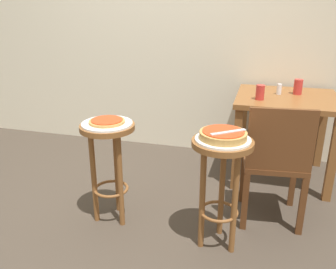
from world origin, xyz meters
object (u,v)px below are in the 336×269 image
condiment_shaker (279,89)px  dining_table (286,111)px  cup_near_edge (260,92)px  serving_plate_middle (107,124)px  stool_foreground (221,171)px  pizza_middle (107,121)px  cup_far_edge (298,87)px  pizza_server_knife (228,132)px  stool_middle (109,152)px  pizza_foreground (223,135)px  serving_plate_foreground (223,139)px  wooden_chair (275,160)px

condiment_shaker → dining_table: bearing=-36.8°
cup_near_edge → serving_plate_middle: bearing=-138.2°
stool_foreground → pizza_middle: pizza_middle is taller
cup_far_edge → pizza_server_knife: (-0.44, -1.19, -0.02)m
condiment_shaker → stool_middle: bearing=-135.7°
pizza_foreground → pizza_server_knife: 0.04m
cup_near_edge → cup_far_edge: 0.40m
serving_plate_foreground → condiment_shaker: (0.32, 1.13, 0.06)m
serving_plate_middle → dining_table: bearing=41.1°
stool_foreground → wooden_chair: bearing=47.2°
condiment_shaker → wooden_chair: size_ratio=0.10×
cup_near_edge → wooden_chair: size_ratio=0.14×
wooden_chair → cup_near_edge: bearing=104.1°
serving_plate_middle → dining_table: 1.52m
condiment_shaker → wooden_chair: 0.85m
stool_foreground → dining_table: size_ratio=0.87×
wooden_chair → stool_middle: bearing=-166.6°
cup_far_edge → pizza_foreground: bearing=-111.7°
pizza_server_knife → dining_table: bearing=34.0°
stool_foreground → serving_plate_foreground: (0.00, -0.00, 0.20)m
stool_middle → serving_plate_middle: (0.00, 0.00, 0.20)m
stool_middle → dining_table: (1.14, 1.00, 0.09)m
serving_plate_foreground → stool_middle: 0.78m
dining_table → pizza_server_knife: size_ratio=3.66×
cup_near_edge → condiment_shaker: cup_near_edge is taller
serving_plate_middle → wooden_chair: wooden_chair is taller
dining_table → pizza_server_knife: pizza_server_knife is taller
stool_middle → cup_far_edge: bearing=41.8°
stool_foreground → dining_table: (0.39, 1.08, 0.09)m
serving_plate_foreground → condiment_shaker: condiment_shaker is taller
pizza_foreground → cup_near_edge: (0.17, 0.91, 0.05)m
stool_foreground → cup_far_edge: bearing=68.3°
dining_table → wooden_chair: size_ratio=0.95×
cup_near_edge → wooden_chair: 0.67m
pizza_foreground → wooden_chair: wooden_chair is taller
stool_middle → pizza_middle: (0.00, -0.00, 0.21)m
serving_plate_middle → pizza_middle: (0.00, -0.00, 0.02)m
pizza_foreground → pizza_middle: bearing=173.7°
dining_table → cup_far_edge: 0.22m
stool_middle → wooden_chair: bearing=13.4°
cup_near_edge → condiment_shaker: 0.27m
pizza_foreground → cup_near_edge: bearing=79.4°
stool_middle → serving_plate_middle: bearing=0.0°
pizza_middle → serving_plate_foreground: bearing=-6.3°
serving_plate_middle → dining_table: size_ratio=0.41×
stool_middle → dining_table: 1.52m
serving_plate_foreground → dining_table: dining_table is taller
cup_near_edge → stool_foreground: bearing=-100.6°
cup_near_edge → pizza_server_knife: bearing=-98.6°
serving_plate_middle → serving_plate_foreground: bearing=-6.3°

